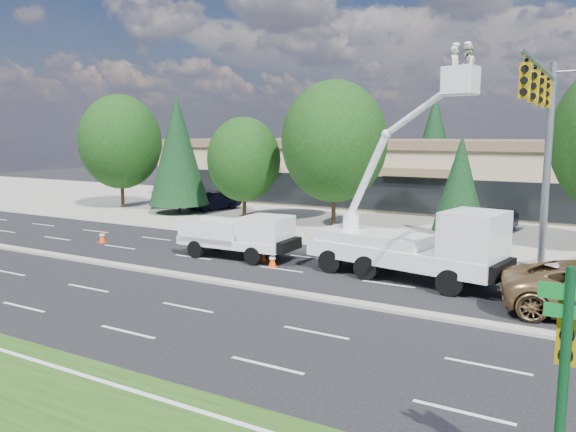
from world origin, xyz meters
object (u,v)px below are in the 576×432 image
Objects in this scene: signal_mast at (545,132)px; utility_pickup at (243,240)px; street_sign_pole at (565,363)px; bucket_truck at (419,234)px.

utility_pickup is at bearing -167.68° from signal_mast.
street_sign_pole is at bearing -42.28° from utility_pickup.
signal_mast is 6.48m from bucket_truck.
street_sign_pole reaches higher than utility_pickup.
street_sign_pole is at bearing -82.73° from signal_mast.
utility_pickup is 0.61× the size of bucket_truck.
street_sign_pole is 0.71× the size of utility_pickup.
bucket_truck reaches higher than signal_mast.
signal_mast is 2.54× the size of street_sign_pole.
bucket_truck is at bearing -1.86° from utility_pickup.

